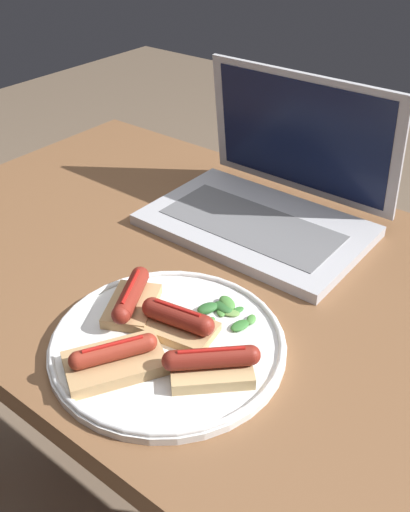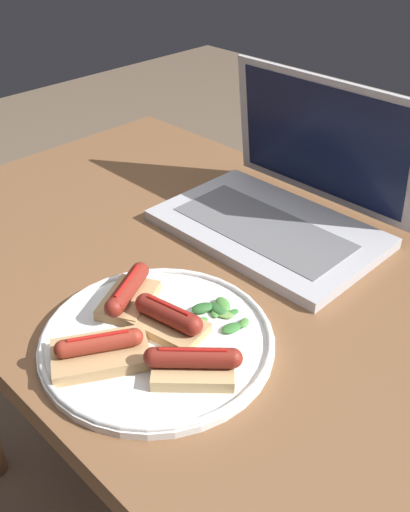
# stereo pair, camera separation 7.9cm
# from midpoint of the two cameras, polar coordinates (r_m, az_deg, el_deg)

# --- Properties ---
(desk) EXTENTS (1.14, 0.69, 0.72)m
(desk) POSITION_cam_midpoint_polar(r_m,az_deg,el_deg) (0.93, -1.50, -6.32)
(desk) COLOR brown
(desk) RESTS_ON ground_plane
(laptop) EXTENTS (0.36, 0.26, 0.24)m
(laptop) POSITION_cam_midpoint_polar(r_m,az_deg,el_deg) (0.96, 4.09, 5.66)
(laptop) COLOR #B7B7BC
(laptop) RESTS_ON desk
(plate) EXTENTS (0.30, 0.30, 0.02)m
(plate) POSITION_cam_midpoint_polar(r_m,az_deg,el_deg) (0.73, -6.87, -8.73)
(plate) COLOR white
(plate) RESTS_ON desk
(sausage_toast_left) EXTENTS (0.10, 0.07, 0.04)m
(sausage_toast_left) POSITION_cam_midpoint_polar(r_m,az_deg,el_deg) (0.73, -5.85, -6.65)
(sausage_toast_left) COLOR tan
(sausage_toast_left) RESTS_ON plate
(sausage_toast_middle) EXTENTS (0.12, 0.13, 0.04)m
(sausage_toast_middle) POSITION_cam_midpoint_polar(r_m,az_deg,el_deg) (0.70, -12.31, -10.18)
(sausage_toast_middle) COLOR tan
(sausage_toast_middle) RESTS_ON plate
(sausage_toast_right) EXTENTS (0.11, 0.11, 0.04)m
(sausage_toast_right) POSITION_cam_midpoint_polar(r_m,az_deg,el_deg) (0.67, -2.77, -10.89)
(sausage_toast_right) COLOR tan
(sausage_toast_right) RESTS_ON plate
(sausage_toast_extra) EXTENTS (0.09, 0.11, 0.04)m
(sausage_toast_extra) POSITION_cam_midpoint_polar(r_m,az_deg,el_deg) (0.77, -10.27, -4.43)
(sausage_toast_extra) COLOR tan
(sausage_toast_extra) RESTS_ON plate
(salad_pile) EXTENTS (0.08, 0.07, 0.01)m
(salad_pile) POSITION_cam_midpoint_polar(r_m,az_deg,el_deg) (0.76, -0.99, -5.59)
(salad_pile) COLOR #387A33
(salad_pile) RESTS_ON plate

